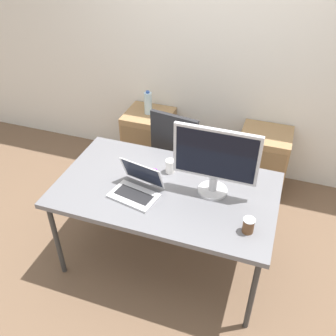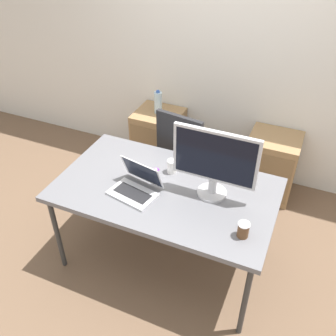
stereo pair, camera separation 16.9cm
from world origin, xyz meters
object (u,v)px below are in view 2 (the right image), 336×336
at_px(cabinet_left, 159,139).
at_px(cabinet_right, 271,165).
at_px(office_chair, 188,168).
at_px(coffee_cup_brown, 243,230).
at_px(water_bottle, 158,103).
at_px(laptop_center, 136,186).
at_px(monitor, 215,162).
at_px(coffee_cup_white, 172,166).

xyz_separation_m(cabinet_left, cabinet_right, (1.24, 0.00, 0.00)).
relative_size(office_chair, cabinet_left, 1.60).
relative_size(office_chair, coffee_cup_brown, 9.75).
bearing_deg(water_bottle, laptop_center, -71.73).
bearing_deg(laptop_center, cabinet_left, 108.30).
bearing_deg(monitor, cabinet_right, 76.85).
height_order(cabinet_right, water_bottle, water_bottle).
bearing_deg(coffee_cup_white, laptop_center, -114.86).
height_order(cabinet_left, cabinet_right, same).
distance_m(water_bottle, coffee_cup_white, 1.20).
xyz_separation_m(laptop_center, coffee_cup_white, (0.15, 0.32, 0.01)).
relative_size(coffee_cup_white, coffee_cup_brown, 1.01).
distance_m(water_bottle, monitor, 1.54).
relative_size(office_chair, coffee_cup_white, 9.64).
xyz_separation_m(cabinet_left, water_bottle, (-0.00, 0.00, 0.45)).
height_order(cabinet_left, water_bottle, water_bottle).
distance_m(monitor, coffee_cup_brown, 0.50).
height_order(laptop_center, coffee_cup_white, laptop_center).
bearing_deg(office_chair, water_bottle, 139.25).
relative_size(cabinet_left, cabinet_right, 1.00).
height_order(office_chair, coffee_cup_brown, office_chair).
relative_size(water_bottle, coffee_cup_brown, 2.36).
height_order(water_bottle, laptop_center, laptop_center).
relative_size(cabinet_left, laptop_center, 1.75).
distance_m(cabinet_right, water_bottle, 1.32).
relative_size(water_bottle, coffee_cup_white, 2.33).
bearing_deg(monitor, cabinet_left, 129.67).
xyz_separation_m(cabinet_left, coffee_cup_brown, (1.28, -1.48, 0.51)).
xyz_separation_m(water_bottle, laptop_center, (0.45, -1.36, 0.05)).
height_order(cabinet_right, laptop_center, laptop_center).
distance_m(cabinet_left, laptop_center, 1.52).
bearing_deg(coffee_cup_brown, office_chair, 126.07).
bearing_deg(coffee_cup_brown, laptop_center, 171.72).
height_order(laptop_center, monitor, monitor).
distance_m(office_chair, cabinet_right, 0.85).
xyz_separation_m(monitor, coffee_cup_brown, (0.31, -0.32, -0.23)).
bearing_deg(cabinet_right, monitor, -103.15).
distance_m(cabinet_left, coffee_cup_brown, 2.02).
bearing_deg(office_chair, cabinet_left, 139.39).
distance_m(cabinet_left, monitor, 1.68).
bearing_deg(office_chair, coffee_cup_brown, -53.93).
distance_m(cabinet_left, cabinet_right, 1.24).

